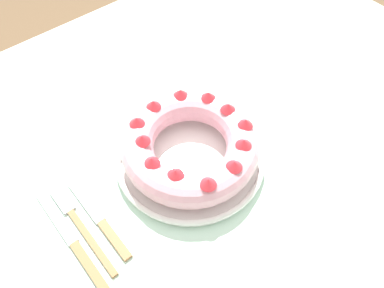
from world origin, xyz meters
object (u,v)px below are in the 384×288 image
(cake_knife, at_px, (102,223))
(bundt_cake, at_px, (192,144))
(serving_knife, at_px, (75,245))
(fork, at_px, (79,223))
(serving_dish, at_px, (192,157))

(cake_knife, bearing_deg, bundt_cake, 2.20)
(serving_knife, bearing_deg, cake_knife, 6.14)
(fork, height_order, cake_knife, cake_knife)
(bundt_cake, height_order, cake_knife, bundt_cake)
(serving_dish, relative_size, cake_knife, 1.52)
(serving_dish, distance_m, cake_knife, 0.22)
(bundt_cake, bearing_deg, cake_knife, -179.00)
(fork, xyz_separation_m, cake_knife, (0.03, -0.03, 0.00))
(bundt_cake, xyz_separation_m, fork, (-0.25, 0.02, -0.05))
(serving_dish, xyz_separation_m, serving_knife, (-0.28, -0.01, -0.01))
(serving_knife, xyz_separation_m, cake_knife, (0.06, 0.01, -0.00))
(serving_knife, bearing_deg, serving_dish, 2.92)
(fork, xyz_separation_m, serving_knife, (-0.03, -0.03, 0.00))
(fork, bearing_deg, serving_knife, -127.68)
(bundt_cake, height_order, serving_knife, bundt_cake)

